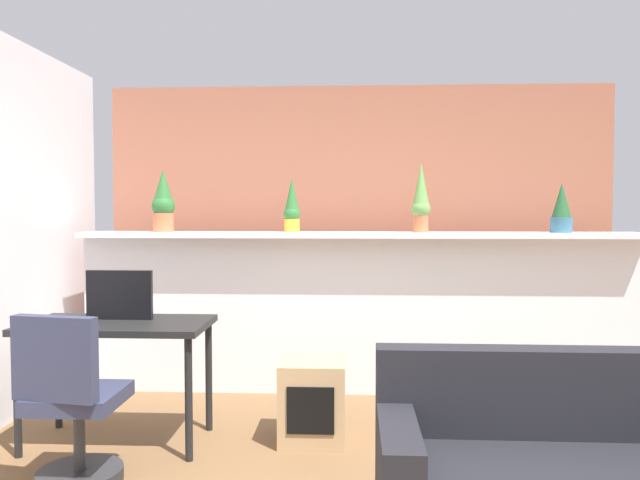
% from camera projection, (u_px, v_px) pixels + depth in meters
% --- Properties ---
extents(divider_wall, '(4.31, 0.16, 1.22)m').
position_uv_depth(divider_wall, '(358.00, 315.00, 4.87)').
color(divider_wall, white).
rests_on(divider_wall, ground).
extents(plant_shelf, '(4.31, 0.40, 0.04)m').
position_uv_depth(plant_shelf, '(359.00, 235.00, 4.80)').
color(plant_shelf, white).
rests_on(plant_shelf, divider_wall).
extents(brick_wall_behind, '(4.31, 0.10, 2.50)m').
position_uv_depth(brick_wall_behind, '(358.00, 231.00, 5.44)').
color(brick_wall_behind, '#AD664C').
rests_on(brick_wall_behind, ground).
extents(potted_plant_0, '(0.18, 0.18, 0.49)m').
position_uv_depth(potted_plant_0, '(163.00, 203.00, 4.86)').
color(potted_plant_0, '#C66B42').
rests_on(potted_plant_0, plant_shelf).
extents(potted_plant_1, '(0.13, 0.13, 0.42)m').
position_uv_depth(potted_plant_1, '(292.00, 207.00, 4.85)').
color(potted_plant_1, gold).
rests_on(potted_plant_1, plant_shelf).
extents(potted_plant_2, '(0.15, 0.15, 0.53)m').
position_uv_depth(potted_plant_2, '(421.00, 199.00, 4.73)').
color(potted_plant_2, '#C66B42').
rests_on(potted_plant_2, plant_shelf).
extents(potted_plant_3, '(0.16, 0.16, 0.38)m').
position_uv_depth(potted_plant_3, '(561.00, 209.00, 4.70)').
color(potted_plant_3, '#386B84').
rests_on(potted_plant_3, plant_shelf).
extents(desk, '(1.10, 0.60, 0.75)m').
position_uv_depth(desk, '(118.00, 335.00, 3.79)').
color(desk, black).
rests_on(desk, ground).
extents(tv_monitor, '(0.41, 0.04, 0.31)m').
position_uv_depth(tv_monitor, '(120.00, 295.00, 3.86)').
color(tv_monitor, black).
rests_on(tv_monitor, desk).
extents(office_chair, '(0.47, 0.48, 0.91)m').
position_uv_depth(office_chair, '(72.00, 413.00, 3.19)').
color(office_chair, '#262628').
rests_on(office_chair, ground).
extents(side_cube_shelf, '(0.40, 0.41, 0.50)m').
position_uv_depth(side_cube_shelf, '(313.00, 401.00, 3.85)').
color(side_cube_shelf, tan).
rests_on(side_cube_shelf, ground).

